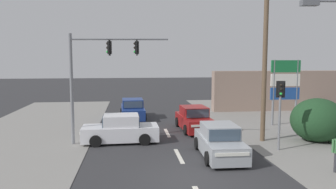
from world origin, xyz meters
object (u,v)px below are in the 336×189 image
pedestal_signal_right_kerb (280,104)px  sedan_receding_far (133,110)px  sedan_kerbside_parked (194,119)px  shopping_plaza_sign (285,83)px  sedan_oncoming_near (121,130)px  sedan_crossing_left (220,142)px  utility_pole_midground_right (265,52)px  traffic_signal_mast (95,68)px

pedestal_signal_right_kerb → sedan_receding_far: bearing=126.5°
sedan_kerbside_parked → shopping_plaza_sign: bearing=7.2°
pedestal_signal_right_kerb → sedan_oncoming_near: bearing=162.1°
pedestal_signal_right_kerb → sedan_crossing_left: bearing=-168.7°
utility_pole_midground_right → sedan_kerbside_parked: size_ratio=2.22×
utility_pole_midground_right → shopping_plaza_sign: bearing=51.5°
utility_pole_midground_right → pedestal_signal_right_kerb: (0.05, -1.94, -2.61)m
pedestal_signal_right_kerb → sedan_oncoming_near: (-8.05, 2.60, -1.71)m
utility_pole_midground_right → shopping_plaza_sign: 5.69m
pedestal_signal_right_kerb → sedan_receding_far: 12.43m
traffic_signal_mast → shopping_plaza_sign: bearing=16.6°
sedan_crossing_left → sedan_oncoming_near: bearing=145.7°
sedan_receding_far → traffic_signal_mast: bearing=-104.9°
pedestal_signal_right_kerb → shopping_plaza_sign: bearing=61.8°
sedan_oncoming_near → utility_pole_midground_right: bearing=-4.8°
sedan_receding_far → sedan_oncoming_near: 7.33m
pedestal_signal_right_kerb → sedan_crossing_left: (-3.28, -0.66, -1.71)m
traffic_signal_mast → sedan_kerbside_parked: 7.50m
traffic_signal_mast → sedan_receding_far: (2.02, 7.57, -3.44)m
sedan_receding_far → sedan_oncoming_near: (-0.74, -7.30, 0.00)m
sedan_oncoming_near → sedan_receding_far: bearing=84.2°
sedan_receding_far → pedestal_signal_right_kerb: bearing=-53.5°
pedestal_signal_right_kerb → sedan_crossing_left: pedestal_signal_right_kerb is taller
sedan_crossing_left → sedan_receding_far: bearing=110.9°
sedan_crossing_left → pedestal_signal_right_kerb: bearing=11.3°
traffic_signal_mast → sedan_receding_far: bearing=75.1°
utility_pole_midground_right → pedestal_signal_right_kerb: bearing=-88.6°
sedan_oncoming_near → sedan_crossing_left: bearing=-34.3°
shopping_plaza_sign → sedan_oncoming_near: size_ratio=1.08×
sedan_kerbside_parked → sedan_receding_far: bearing=130.6°
utility_pole_midground_right → sedan_crossing_left: 5.99m
pedestal_signal_right_kerb → sedan_kerbside_parked: 6.47m
shopping_plaza_sign → sedan_oncoming_near: shopping_plaza_sign is taller
traffic_signal_mast → sedan_receding_far: 8.55m
shopping_plaza_sign → sedan_kerbside_parked: bearing=-172.8°
utility_pole_midground_right → sedan_oncoming_near: utility_pole_midground_right is taller
utility_pole_midground_right → sedan_kerbside_parked: (-3.30, 3.33, -4.32)m
utility_pole_midground_right → traffic_signal_mast: utility_pole_midground_right is taller
shopping_plaza_sign → sedan_oncoming_near: (-11.32, -3.49, -2.28)m
pedestal_signal_right_kerb → sedan_crossing_left: 3.76m
traffic_signal_mast → pedestal_signal_right_kerb: size_ratio=1.69×
utility_pole_midground_right → shopping_plaza_sign: size_ratio=2.08×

